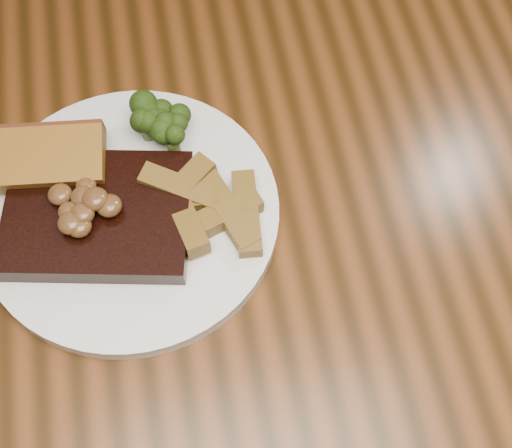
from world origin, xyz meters
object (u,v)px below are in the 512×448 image
Objects in this scene: dining_table at (249,284)px; steak at (98,216)px; plate at (131,214)px; chair_far at (219,5)px; garlic_bread at (54,169)px; potato_wedges at (190,204)px.

dining_table is 0.19m from steak.
plate is 1.67× the size of steak.
garlic_bread is (-0.23, -0.49, 0.31)m from chair_far.
plate is at bearing 75.55° from chair_far.
dining_table is 1.87× the size of chair_far.
potato_wedges is (0.09, -0.00, -0.00)m from steak.
dining_table is at bearing -6.95° from steak.
steak reaches higher than potato_wedges.
potato_wedges is at bearing -19.99° from garlic_bread.
plate is 2.71× the size of garlic_bread.
chair_far is at bearing 73.43° from plate.
potato_wedges is at bearing 9.75° from steak.
steak is at bearing 178.03° from potato_wedges.
plate is (-0.11, 0.05, 0.10)m from dining_table.
garlic_bread is at bearing 134.45° from steak.
dining_table is 14.32× the size of potato_wedges.
plate is 0.06m from potato_wedges.
chair_far is (0.05, 0.60, -0.19)m from dining_table.
dining_table is 14.89× the size of garlic_bread.
steak is 1.56× the size of potato_wedges.
dining_table is 0.16m from plate.
chair_far reaches higher than potato_wedges.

